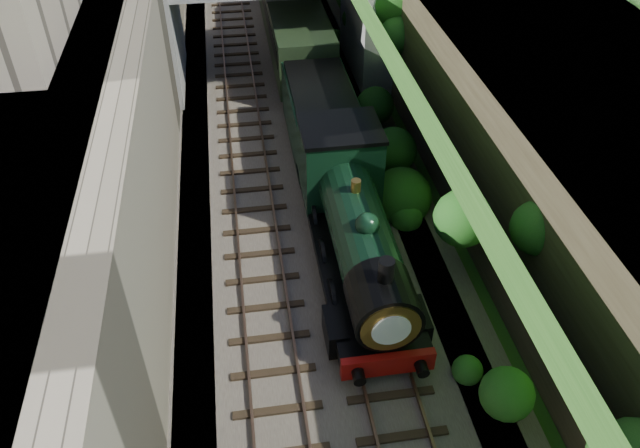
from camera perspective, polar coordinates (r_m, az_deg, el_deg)
The scene contains 11 objects.
trackbed at distance 30.80m, azimuth -3.24°, elevation 10.17°, with size 10.00×90.00×0.20m, color #473F38.
retaining_wall at distance 29.36m, azimuth -14.59°, elevation 14.86°, with size 1.00×90.00×7.00m, color #756B56.
street_plateau_left at distance 29.93m, azimuth -21.41°, elevation 13.90°, with size 6.00×90.00×7.00m, color #262628.
street_plateau_right at distance 31.65m, azimuth 14.61°, elevation 15.92°, with size 8.00×90.00×6.25m, color #262628.
embankment_slope at distance 28.52m, azimuth 7.15°, elevation 13.06°, with size 4.55×90.00×6.38m.
track_left at distance 30.64m, azimuth -7.02°, elevation 10.07°, with size 2.50×90.00×0.20m.
track_right at distance 30.84m, azimuth -0.99°, elevation 10.58°, with size 2.50×90.00×0.20m.
road_bridge at distance 32.86m, azimuth -2.56°, elevation 19.76°, with size 16.00×6.40×7.25m.
locomotive at distance 20.75m, azimuth 3.23°, elevation -0.32°, with size 3.10×10.22×3.83m.
tender at distance 26.85m, azimuth 0.12°, elevation 9.22°, with size 2.70×6.00×3.05m.
coach_front at distance 38.02m, azimuth -2.95°, elevation 19.29°, with size 2.90×18.00×3.70m.
Camera 1 is at (-2.36, -6.76, 15.16)m, focal length 35.00 mm.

